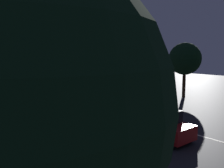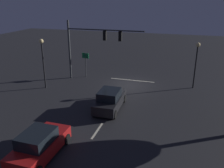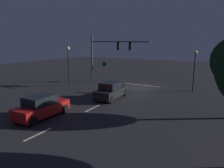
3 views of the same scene
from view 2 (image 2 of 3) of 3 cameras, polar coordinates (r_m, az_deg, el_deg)
The scene contains 10 objects.
ground_plane at distance 25.85m, azimuth 4.17°, elevation -0.09°, with size 80.00×80.00×0.00m, color #232326.
traffic_signal_assembly at distance 26.17m, azimuth -4.75°, elevation 10.23°, with size 8.51×0.47×6.56m.
lane_dash_far at distance 22.24m, azimuth 1.84°, elevation -3.45°, with size 2.20×0.16×0.01m, color beige.
lane_dash_mid at distance 17.15m, azimuth -3.55°, elevation -11.08°, with size 2.20×0.16×0.01m, color beige.
stop_bar at distance 27.17m, azimuth 4.86°, elevation 0.91°, with size 5.00×0.16×0.01m, color beige.
car_approaching at distance 19.93m, azimuth -0.51°, elevation -3.83°, with size 1.97×4.40×1.70m.
car_distant at distance 14.88m, azimuth -16.90°, elevation -13.72°, with size 1.94×4.39×1.70m.
street_lamp_left_kerb at distance 25.28m, azimuth 19.54°, elevation 6.22°, with size 0.44×0.44×4.71m.
street_lamp_right_kerb at distance 24.79m, azimuth -16.24°, elevation 6.83°, with size 0.44×0.44×5.06m.
route_sign at distance 27.94m, azimuth -6.32°, elevation 5.82°, with size 0.89×0.25×2.88m.
Camera 2 is at (-5.29, 23.72, 8.83)m, focal length 38.34 mm.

